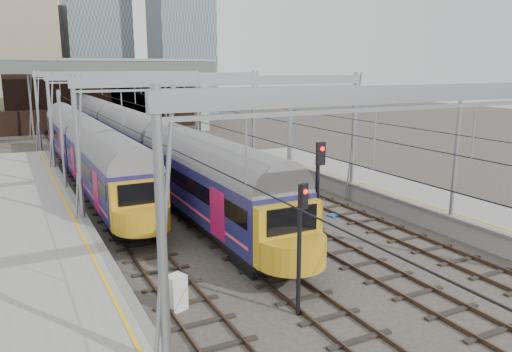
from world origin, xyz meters
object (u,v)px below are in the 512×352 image
train_second (86,148)px  signal_near_centre (318,189)px  train_main (113,129)px  signal_near_left (300,233)px  relay_cabinet (176,293)px

train_second → signal_near_centre: bearing=-73.2°
train_main → signal_near_left: (-0.84, -35.13, 0.43)m
train_main → signal_near_left: train_main is taller
train_second → signal_near_left: 24.95m
relay_cabinet → train_main: bearing=61.9°
signal_near_left → relay_cabinet: 4.88m
signal_near_left → relay_cabinet: size_ratio=3.66×
train_main → signal_near_left: size_ratio=14.19×
signal_near_left → relay_cabinet: signal_near_left is taller
train_main → signal_near_centre: (2.35, -31.39, 0.78)m
signal_near_left → signal_near_centre: 4.92m
train_second → relay_cabinet: (-0.44, -22.43, -1.85)m
train_main → signal_near_left: bearing=-91.4°
train_second → relay_cabinet: size_ratio=25.35×
train_second → train_main: bearing=68.9°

